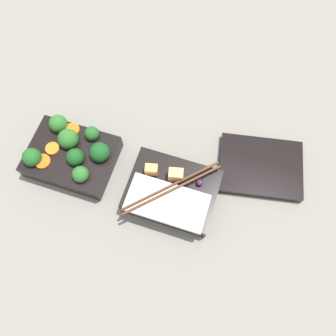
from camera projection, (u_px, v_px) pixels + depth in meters
The scene contains 4 objects.
ground_plane at pixel (125, 179), 0.69m from camera, with size 3.00×3.00×0.00m, color gray.
bento_tray_vegetable at pixel (72, 154), 0.68m from camera, with size 0.18×0.14×0.07m.
bento_tray_rice at pixel (171, 194), 0.65m from camera, with size 0.18×0.16×0.07m.
bento_lid at pixel (260, 167), 0.69m from camera, with size 0.17×0.13×0.02m, color black.
Camera 1 is at (0.16, -0.19, 0.65)m, focal length 35.00 mm.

